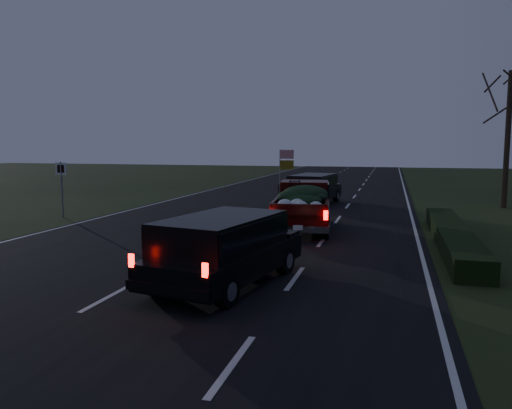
% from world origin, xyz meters
% --- Properties ---
extents(ground, '(120.00, 120.00, 0.00)m').
position_xyz_m(ground, '(0.00, 0.00, 0.00)').
color(ground, black).
rests_on(ground, ground).
extents(road_asphalt, '(14.00, 120.00, 0.02)m').
position_xyz_m(road_asphalt, '(0.00, 0.00, 0.01)').
color(road_asphalt, black).
rests_on(road_asphalt, ground).
extents(hedge_row, '(1.00, 10.00, 0.60)m').
position_xyz_m(hedge_row, '(7.80, 3.00, 0.30)').
color(hedge_row, black).
rests_on(hedge_row, ground).
extents(route_sign, '(0.55, 0.08, 2.50)m').
position_xyz_m(route_sign, '(-8.50, 5.00, 1.66)').
color(route_sign, gray).
rests_on(route_sign, ground).
extents(bare_tree_far, '(3.60, 3.60, 7.00)m').
position_xyz_m(bare_tree_far, '(11.50, 14.00, 5.23)').
color(bare_tree_far, black).
rests_on(bare_tree_far, ground).
extents(pickup_truck, '(2.60, 5.44, 2.75)m').
position_xyz_m(pickup_truck, '(2.53, 4.69, 1.03)').
color(pickup_truck, '#350707').
rests_on(pickup_truck, ground).
extents(lead_suv, '(2.57, 4.88, 1.34)m').
position_xyz_m(lead_suv, '(1.69, 12.93, 1.01)').
color(lead_suv, black).
rests_on(lead_suv, ground).
extents(rear_suv, '(2.81, 4.94, 1.34)m').
position_xyz_m(rear_suv, '(2.10, -3.50, 1.01)').
color(rear_suv, black).
rests_on(rear_suv, ground).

